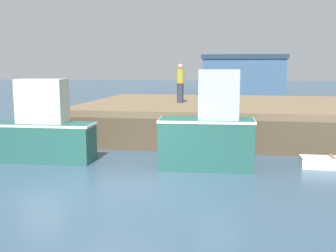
{
  "coord_description": "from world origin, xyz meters",
  "views": [
    {
      "loc": [
        2.8,
        -9.34,
        2.98
      ],
      "look_at": [
        0.46,
        4.83,
        0.85
      ],
      "focal_mm": 42.68,
      "sensor_mm": 36.0,
      "label": 1
    }
  ],
  "objects_px": {
    "fishing_boat_near_right": "(209,131)",
    "rowboat": "(332,163)",
    "dockworker": "(180,83)",
    "fishing_boat_near_left": "(28,131)"
  },
  "relations": [
    {
      "from": "fishing_boat_near_left",
      "to": "fishing_boat_near_right",
      "type": "xyz_separation_m",
      "value": [
        5.75,
        -0.07,
        0.18
      ]
    },
    {
      "from": "fishing_boat_near_right",
      "to": "rowboat",
      "type": "xyz_separation_m",
      "value": [
        3.61,
        0.59,
        -0.96
      ]
    },
    {
      "from": "fishing_boat_near_left",
      "to": "fishing_boat_near_right",
      "type": "height_order",
      "value": "fishing_boat_near_right"
    },
    {
      "from": "fishing_boat_near_right",
      "to": "rowboat",
      "type": "bearing_deg",
      "value": 9.21
    },
    {
      "from": "fishing_boat_near_left",
      "to": "dockworker",
      "type": "height_order",
      "value": "dockworker"
    },
    {
      "from": "dockworker",
      "to": "fishing_boat_near_left",
      "type": "bearing_deg",
      "value": -125.45
    },
    {
      "from": "fishing_boat_near_right",
      "to": "dockworker",
      "type": "distance_m",
      "value": 6.17
    },
    {
      "from": "fishing_boat_near_left",
      "to": "dockworker",
      "type": "xyz_separation_m",
      "value": [
        4.11,
        5.77,
        1.33
      ]
    },
    {
      "from": "fishing_boat_near_right",
      "to": "rowboat",
      "type": "distance_m",
      "value": 3.78
    },
    {
      "from": "rowboat",
      "to": "fishing_boat_near_left",
      "type": "bearing_deg",
      "value": -176.82
    }
  ]
}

